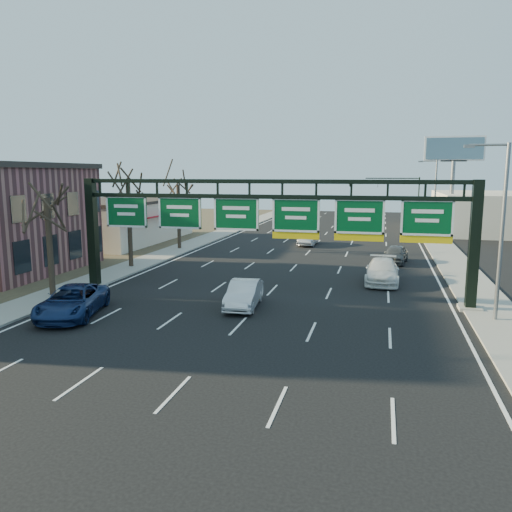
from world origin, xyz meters
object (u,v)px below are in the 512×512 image
(car_silver_sedan, at_px, (244,294))
(car_white_wagon, at_px, (382,271))
(car_blue_suv, at_px, (72,301))
(sign_gantry, at_px, (268,222))

(car_silver_sedan, xyz_separation_m, car_white_wagon, (7.61, 8.58, 0.05))
(car_white_wagon, bearing_deg, car_blue_suv, -141.13)
(car_blue_suv, distance_m, car_silver_sedan, 9.27)
(sign_gantry, bearing_deg, car_white_wagon, 42.10)
(sign_gantry, distance_m, car_blue_suv, 11.88)
(car_blue_suv, bearing_deg, car_white_wagon, 23.68)
(sign_gantry, xyz_separation_m, car_white_wagon, (6.76, 6.11, -3.83))
(sign_gantry, height_order, car_blue_suv, sign_gantry)
(car_white_wagon, bearing_deg, car_silver_sedan, -130.83)
(car_blue_suv, bearing_deg, car_silver_sedan, 10.90)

